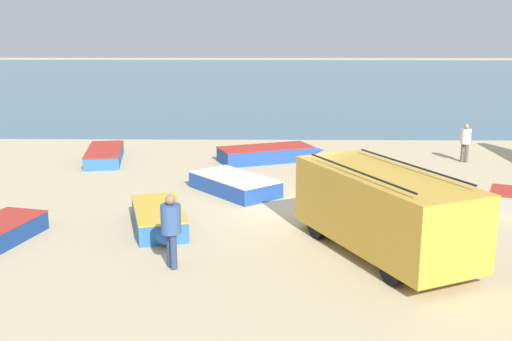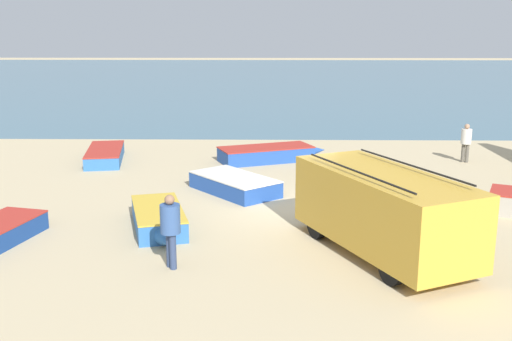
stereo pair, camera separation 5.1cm
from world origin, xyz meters
name	(u,v)px [view 1 (the left image)]	position (x,y,z in m)	size (l,w,h in m)	color
ground_plane	(292,209)	(0.00, 0.00, 0.00)	(200.00, 200.00, 0.00)	tan
sea_water	(273,78)	(0.00, 52.00, 0.00)	(120.00, 80.00, 0.01)	#477084
parked_van	(382,209)	(2.07, -3.77, 1.16)	(4.14, 5.77, 2.23)	gold
fishing_rowboat_0	(233,184)	(-1.97, 2.00, 0.29)	(3.37, 3.73, 0.58)	#234CA3
fishing_rowboat_1	(378,182)	(3.06, 2.07, 0.34)	(3.60, 3.55, 0.67)	#234CA3
fishing_rowboat_2	(105,154)	(-7.74, 7.01, 0.27)	(2.07, 4.72, 0.54)	#2D66AD
fishing_rowboat_5	(269,154)	(-0.69, 7.03, 0.31)	(4.84, 2.93, 0.62)	#234CA3
fishing_rowboat_6	(159,219)	(-3.83, -2.02, 0.29)	(2.09, 3.83, 0.59)	#2D66AD
fisherman_0	(171,225)	(-3.03, -4.82, 1.07)	(0.47, 0.47, 1.79)	navy
fisherman_1	(466,139)	(7.60, 6.91, 0.98)	(0.43, 0.43, 1.64)	#5B564C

